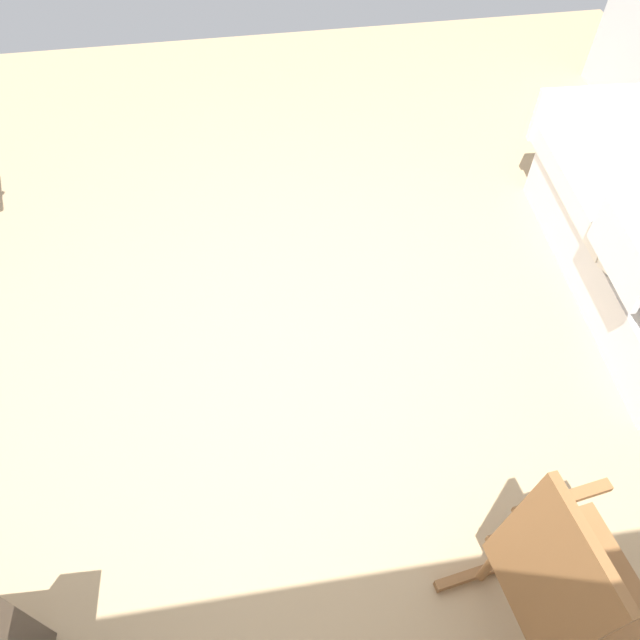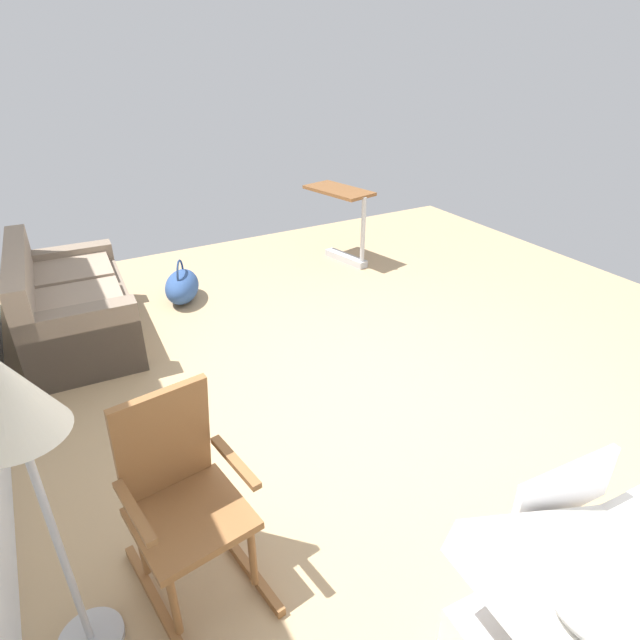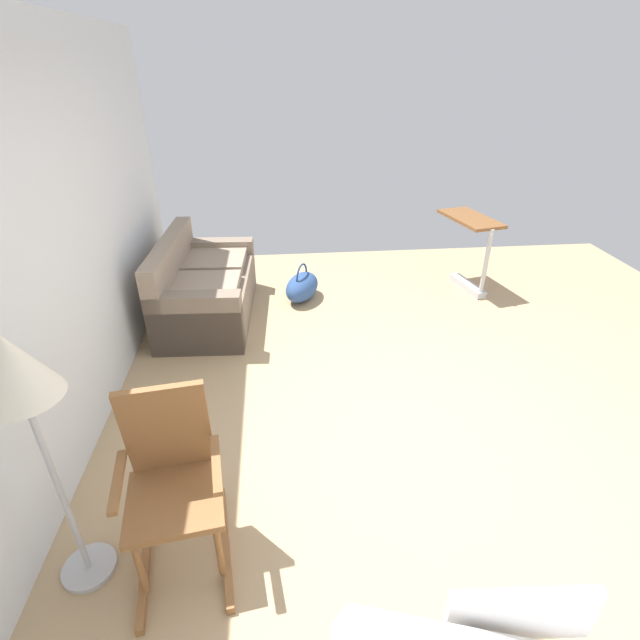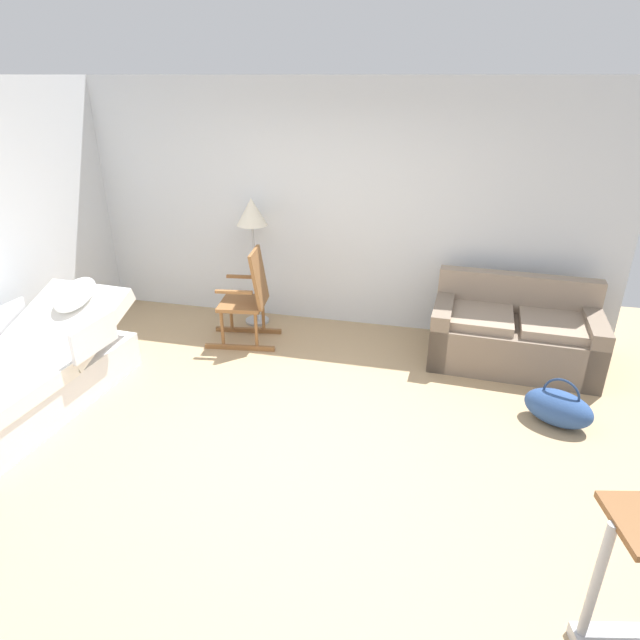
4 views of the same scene
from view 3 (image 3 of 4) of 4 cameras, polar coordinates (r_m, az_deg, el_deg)
name	(u,v)px [view 3 (image 3 of 4)]	position (r m, az deg, el deg)	size (l,w,h in m)	color
ground_plane	(421,426)	(3.71, 12.14, -12.41)	(7.30, 7.30, 0.00)	tan
back_wall	(30,273)	(3.16, -31.67, 4.82)	(6.04, 0.10, 2.70)	silver
couch	(205,290)	(5.07, -13.74, 3.59)	(1.64, 0.93, 0.85)	#7D6C5C
rocking_chair	(174,481)	(2.69, -17.29, -18.14)	(0.82, 0.57, 1.05)	brown
floor_lamp	(20,387)	(2.33, -32.55, -6.87)	(0.34, 0.34, 1.48)	#B2B5BA
overbed_table	(471,245)	(5.78, 17.80, 8.66)	(0.88, 0.57, 0.84)	#B2B5BA
duffel_bag	(302,287)	(5.36, -2.19, 4.06)	(0.64, 0.53, 0.43)	#2D4C84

